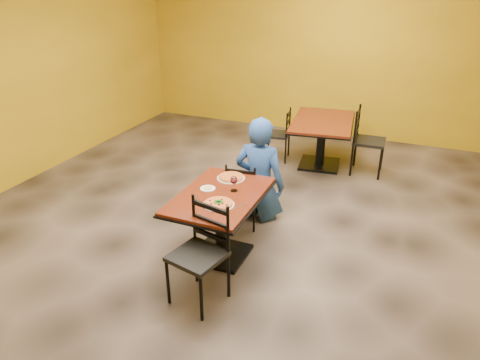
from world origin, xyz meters
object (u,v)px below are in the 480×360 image
at_px(chair_second_right, 369,142).
at_px(side_plate, 208,189).
at_px(chair_second_left, 277,135).
at_px(pizza_main, 219,203).
at_px(pizza_far, 231,177).
at_px(table_second, 322,132).
at_px(chair_main_far, 244,193).
at_px(plate_main, 219,205).
at_px(wine_glass, 234,183).
at_px(diner, 260,168).
at_px(plate_far, 231,178).
at_px(chair_main_near, 197,256).
at_px(table_main, 220,211).

height_order(chair_second_right, side_plate, chair_second_right).
distance_m(chair_second_left, side_plate, 2.85).
relative_size(pizza_main, side_plate, 1.77).
bearing_deg(pizza_far, side_plate, -109.50).
height_order(table_second, pizza_far, pizza_far).
xyz_separation_m(table_second, chair_main_far, (-0.43, -2.14, -0.15)).
relative_size(plate_main, wine_glass, 1.72).
xyz_separation_m(chair_main_far, diner, (0.10, 0.26, 0.23)).
height_order(chair_second_left, plate_far, chair_second_left).
height_order(diner, plate_main, diner).
height_order(diner, pizza_far, diner).
xyz_separation_m(diner, pizza_far, (-0.12, -0.60, 0.12)).
height_order(chair_main_far, chair_second_left, chair_second_left).
bearing_deg(wine_glass, diner, 92.24).
xyz_separation_m(table_second, plate_main, (-0.31, -3.10, 0.19)).
bearing_deg(chair_second_right, pizza_main, 159.27).
bearing_deg(wine_glass, chair_second_left, 98.93).
relative_size(chair_main_near, chair_second_left, 1.16).
bearing_deg(pizza_main, pizza_far, 102.75).
relative_size(chair_second_left, wine_glass, 4.68).
bearing_deg(table_main, chair_second_left, 96.57).
xyz_separation_m(table_main, plate_far, (-0.05, 0.40, 0.20)).
distance_m(table_second, plate_main, 3.12).
relative_size(chair_second_right, side_plate, 6.31).
distance_m(pizza_main, pizza_far, 0.63).
bearing_deg(table_second, chair_second_right, 0.00).
bearing_deg(plate_main, table_main, 111.78).
bearing_deg(chair_second_left, pizza_far, -2.06).
height_order(chair_main_near, wine_glass, chair_main_near).
bearing_deg(chair_main_near, table_main, 111.63).
relative_size(plate_main, pizza_main, 1.09).
bearing_deg(chair_main_near, chair_second_right, 87.24).
height_order(chair_main_near, chair_second_left, chair_main_near).
relative_size(plate_far, side_plate, 1.94).
relative_size(chair_main_far, pizza_main, 2.92).
bearing_deg(chair_second_left, side_plate, -5.21).
height_order(diner, pizza_main, diner).
distance_m(chair_second_right, plate_far, 2.76).
xyz_separation_m(chair_main_far, chair_second_right, (1.15, 2.14, 0.09)).
bearing_deg(pizza_far, chair_second_right, 64.82).
height_order(table_main, plate_far, plate_far).
xyz_separation_m(table_main, chair_second_right, (1.12, 2.88, -0.05)).
height_order(table_main, chair_second_left, chair_second_left).
xyz_separation_m(table_second, diner, (-0.33, -1.89, 0.09)).
xyz_separation_m(chair_second_left, pizza_main, (0.42, -3.10, 0.35)).
height_order(plate_main, plate_far, same).
xyz_separation_m(table_main, diner, (0.07, 1.00, 0.09)).
height_order(chair_main_near, plate_main, chair_main_near).
distance_m(table_main, diner, 1.01).
distance_m(chair_main_far, plate_far, 0.48).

